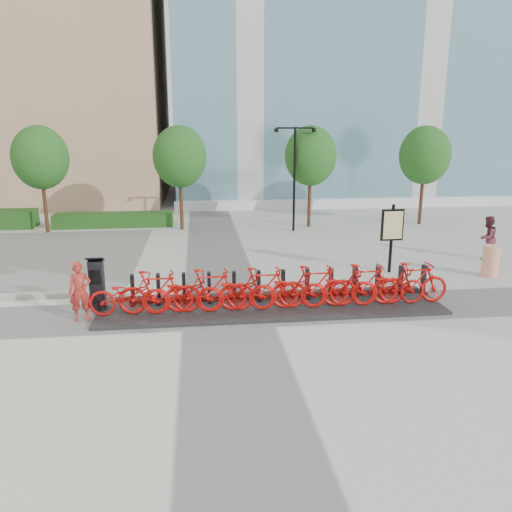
{
  "coord_description": "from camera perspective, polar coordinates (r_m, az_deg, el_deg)",
  "views": [
    {
      "loc": [
        -0.71,
        -12.93,
        4.91
      ],
      "look_at": [
        1.0,
        1.5,
        1.2
      ],
      "focal_mm": 35.0,
      "sensor_mm": 36.0,
      "label": 1
    }
  ],
  "objects": [
    {
      "name": "map_sign",
      "position": [
        17.89,
        15.3,
        3.12
      ],
      "size": [
        0.79,
        0.15,
        2.41
      ],
      "rotation": [
        0.0,
        0.0,
        0.03
      ],
      "color": "black",
      "rests_on": "ground"
    },
    {
      "name": "kiosk",
      "position": [
        14.35,
        -17.71,
        -3.03
      ],
      "size": [
        0.47,
        0.4,
        1.5
      ],
      "rotation": [
        0.0,
        0.0,
        0.03
      ],
      "color": "black",
      "rests_on": "dock_pad"
    },
    {
      "name": "bike_3",
      "position": [
        13.56,
        -5.29,
        -3.91
      ],
      "size": [
        2.0,
        0.57,
        1.2
      ],
      "primitive_type": "imported",
      "rotation": [
        0.0,
        0.0,
        1.57
      ],
      "color": "#B40C08",
      "rests_on": "dock_pad"
    },
    {
      "name": "dock_rail_posts",
      "position": [
        14.6,
        3.15,
        -3.26
      ],
      "size": [
        8.74,
        0.5,
        0.85
      ],
      "primitive_type": null,
      "color": "black",
      "rests_on": "dock_pad"
    },
    {
      "name": "pedestrian",
      "position": [
        21.15,
        24.92,
        1.9
      ],
      "size": [
        1.03,
        0.96,
        1.69
      ],
      "primitive_type": "imported",
      "rotation": [
        0.0,
        0.0,
        3.66
      ],
      "color": "#5C2530",
      "rests_on": "ground"
    },
    {
      "name": "construction_barrel",
      "position": [
        18.81,
        25.24,
        -0.52
      ],
      "size": [
        0.73,
        0.73,
        1.07
      ],
      "primitive_type": "cylinder",
      "rotation": [
        0.0,
        0.0,
        -0.39
      ],
      "color": "orange",
      "rests_on": "ground"
    },
    {
      "name": "bike_4",
      "position": [
        13.61,
        -2.25,
        -4.05
      ],
      "size": [
        2.07,
        0.72,
        1.09
      ],
      "primitive_type": "imported",
      "rotation": [
        0.0,
        0.0,
        1.57
      ],
      "color": "#B40C08",
      "rests_on": "dock_pad"
    },
    {
      "name": "dock_pad",
      "position": [
        14.24,
        1.78,
        -5.68
      ],
      "size": [
        9.6,
        2.4,
        0.08
      ],
      "primitive_type": "cube",
      "color": "#252526",
      "rests_on": "ground"
    },
    {
      "name": "bike_2",
      "position": [
        13.58,
        -8.33,
        -4.24
      ],
      "size": [
        2.07,
        0.72,
        1.09
      ],
      "primitive_type": "imported",
      "rotation": [
        0.0,
        0.0,
        1.57
      ],
      "color": "#B40C08",
      "rests_on": "dock_pad"
    },
    {
      "name": "hedge_b",
      "position": [
        26.87,
        -15.89,
        4.01
      ],
      "size": [
        6.0,
        1.2,
        0.7
      ],
      "primitive_type": "cube",
      "color": "#1E4E1B",
      "rests_on": "ground"
    },
    {
      "name": "bike_6",
      "position": [
        13.79,
        3.74,
        -3.82
      ],
      "size": [
        2.07,
        0.72,
        1.09
      ],
      "primitive_type": "imported",
      "rotation": [
        0.0,
        0.0,
        1.57
      ],
      "color": "#B40C08",
      "rests_on": "dock_pad"
    },
    {
      "name": "bike_8",
      "position": [
        14.11,
        9.51,
        -3.56
      ],
      "size": [
        2.07,
        0.72,
        1.09
      ],
      "primitive_type": "imported",
      "rotation": [
        0.0,
        0.0,
        1.57
      ],
      "color": "#B40C08",
      "rests_on": "dock_pad"
    },
    {
      "name": "tree_3",
      "position": [
        27.57,
        18.72,
        10.85
      ],
      "size": [
        2.6,
        2.6,
        5.1
      ],
      "color": "#563124",
      "rests_on": "ground"
    },
    {
      "name": "glass_building",
      "position": [
        42.21,
        15.01,
        23.55
      ],
      "size": [
        32.0,
        16.0,
        24.0
      ],
      "primitive_type": "cube",
      "color": "#658FA3",
      "rests_on": "ground"
    },
    {
      "name": "streetlamp",
      "position": [
        24.45,
        4.43,
        10.12
      ],
      "size": [
        2.0,
        0.2,
        5.0
      ],
      "color": "black",
      "rests_on": "ground"
    },
    {
      "name": "tree_1",
      "position": [
        24.97,
        -8.73,
        11.14
      ],
      "size": [
        2.6,
        2.6,
        5.1
      ],
      "color": "#563124",
      "rests_on": "ground"
    },
    {
      "name": "bike_7",
      "position": [
        13.92,
        6.67,
        -3.46
      ],
      "size": [
        2.0,
        0.57,
        1.2
      ],
      "primitive_type": "imported",
      "rotation": [
        0.0,
        0.0,
        1.57
      ],
      "color": "#B40C08",
      "rests_on": "dock_pad"
    },
    {
      "name": "bike_11",
      "position": [
        14.84,
        17.57,
        -2.92
      ],
      "size": [
        2.0,
        0.57,
        1.2
      ],
      "primitive_type": "imported",
      "rotation": [
        0.0,
        0.0,
        1.57
      ],
      "color": "#B40C08",
      "rests_on": "dock_pad"
    },
    {
      "name": "ground",
      "position": [
        13.85,
        -3.4,
        -6.47
      ],
      "size": [
        120.0,
        120.0,
        0.0
      ],
      "primitive_type": "plane",
      "color": "#ADACAB"
    },
    {
      "name": "bike_10",
      "position": [
        14.57,
        14.97,
        -3.29
      ],
      "size": [
        2.07,
        0.72,
        1.09
      ],
      "primitive_type": "imported",
      "rotation": [
        0.0,
        0.0,
        1.57
      ],
      "color": "#B40C08",
      "rests_on": "dock_pad"
    },
    {
      "name": "bike_9",
      "position": [
        14.31,
        12.3,
        -3.2
      ],
      "size": [
        2.0,
        0.57,
        1.2
      ],
      "primitive_type": "imported",
      "rotation": [
        0.0,
        0.0,
        1.57
      ],
      "color": "#B40C08",
      "rests_on": "dock_pad"
    },
    {
      "name": "bike_1",
      "position": [
        13.6,
        -11.38,
        -4.07
      ],
      "size": [
        2.0,
        0.57,
        1.2
      ],
      "primitive_type": "imported",
      "rotation": [
        0.0,
        0.0,
        1.57
      ],
      "color": "#B40C08",
      "rests_on": "dock_pad"
    },
    {
      "name": "tree_0",
      "position": [
        26.0,
        -23.43,
        10.26
      ],
      "size": [
        2.6,
        2.6,
        5.1
      ],
      "color": "#563124",
      "rests_on": "ground"
    },
    {
      "name": "tree_2",
      "position": [
        25.61,
        6.25,
        11.29
      ],
      "size": [
        2.6,
        2.6,
        5.1
      ],
      "color": "#563124",
      "rests_on": "ground"
    },
    {
      "name": "worker_red",
      "position": [
        13.85,
        -19.47,
        -3.81
      ],
      "size": [
        0.64,
        0.48,
        1.59
      ],
      "primitive_type": "imported",
      "rotation": [
        0.0,
        0.0,
        0.18
      ],
      "color": "#A32721",
      "rests_on": "ground"
    },
    {
      "name": "bike_5",
      "position": [
        13.66,
        0.77,
        -3.7
      ],
      "size": [
        2.0,
        0.57,
        1.2
      ],
      "primitive_type": "imported",
      "rotation": [
        0.0,
        0.0,
        1.57
      ],
      "color": "#B40C08",
      "rests_on": "dock_pad"
    },
    {
      "name": "bike_0",
      "position": [
        13.7,
        -14.38,
        -4.38
      ],
      "size": [
        2.07,
        0.72,
        1.09
      ],
      "primitive_type": "imported",
      "rotation": [
        0.0,
        0.0,
        1.57
      ],
      "color": "#B40C08",
      "rests_on": "dock_pad"
    }
  ]
}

